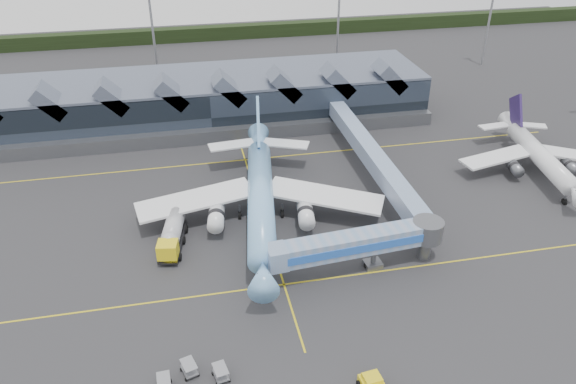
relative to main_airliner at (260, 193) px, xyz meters
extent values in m
plane|color=#252527|center=(0.25, -8.58, -4.14)|extent=(260.00, 260.00, 0.00)
cube|color=gold|center=(0.25, -16.58, -4.13)|extent=(120.00, 0.25, 0.01)
cube|color=gold|center=(0.25, 19.42, -4.13)|extent=(120.00, 0.25, 0.01)
cube|color=gold|center=(0.25, 1.42, -4.13)|extent=(0.25, 60.00, 0.01)
cube|color=black|center=(0.25, 101.42, -2.14)|extent=(260.00, 4.00, 4.00)
cube|color=black|center=(-4.75, 39.42, 0.36)|extent=(90.00, 20.00, 9.00)
cube|color=#51596C|center=(-4.75, 39.42, 5.06)|extent=(90.00, 20.00, 0.60)
cube|color=#5C5E64|center=(-4.75, 28.42, -2.84)|extent=(90.00, 2.50, 2.60)
cube|color=#51596C|center=(-33.75, 32.42, 5.16)|extent=(6.43, 6.00, 6.43)
cube|color=#51596C|center=(-22.75, 32.42, 5.16)|extent=(6.43, 6.00, 6.43)
cube|color=#51596C|center=(-11.75, 32.42, 5.16)|extent=(6.43, 6.00, 6.43)
cube|color=#51596C|center=(-0.75, 32.42, 5.16)|extent=(6.43, 6.00, 6.43)
cube|color=#51596C|center=(10.25, 32.42, 5.16)|extent=(6.43, 6.00, 6.43)
cube|color=#51596C|center=(21.25, 32.42, 5.16)|extent=(6.43, 6.00, 6.43)
cube|color=#51596C|center=(32.25, 32.42, 5.16)|extent=(6.43, 6.00, 6.43)
cylinder|color=gray|center=(-14.75, 63.42, 6.86)|extent=(0.56, 0.56, 22.00)
cylinder|color=gray|center=(30.25, 63.42, 6.86)|extent=(0.56, 0.56, 22.00)
cylinder|color=gray|center=(70.25, 61.42, 6.86)|extent=(0.56, 0.56, 22.00)
cylinder|color=#77ADF2|center=(-0.21, -1.41, 0.02)|extent=(8.39, 31.45, 3.85)
cone|color=#77ADF2|center=(-2.89, -19.50, 0.02)|extent=(4.59, 5.86, 3.85)
cube|color=black|center=(-2.99, -20.16, 0.83)|extent=(1.50, 0.55, 0.48)
cone|color=#77ADF2|center=(2.60, 17.56, 0.31)|extent=(4.86, 7.62, 3.85)
cube|color=white|center=(-9.77, 1.32, -0.66)|extent=(18.23, 8.63, 1.27)
cube|color=white|center=(9.73, -1.57, -0.66)|extent=(18.26, 12.99, 1.27)
cylinder|color=white|center=(-7.03, -2.66, -1.62)|extent=(3.15, 5.64, 2.39)
cylinder|color=white|center=(5.96, -4.58, -1.62)|extent=(3.15, 5.64, 2.39)
cube|color=#77ADF2|center=(2.34, 15.80, 4.32)|extent=(1.90, 9.82, 10.62)
cube|color=white|center=(-2.29, 16.93, 0.31)|extent=(8.29, 3.89, 0.25)
cube|color=white|center=(7.10, 15.54, 0.31)|extent=(8.61, 5.95, 0.25)
cylinder|color=#5C5E64|center=(-2.37, -15.97, -3.02)|extent=(0.28, 0.28, 2.23)
cylinder|color=#5C5E64|center=(-3.25, 0.39, -3.02)|extent=(0.28, 0.28, 2.23)
cylinder|color=#5C5E64|center=(3.23, -0.57, -3.02)|extent=(0.28, 0.28, 2.23)
cylinder|color=black|center=(-2.37, -15.97, -3.74)|extent=(0.66, 1.48, 1.43)
cylinder|color=white|center=(49.75, 3.88, -0.79)|extent=(6.39, 21.95, 3.10)
cone|color=white|center=(51.79, 17.07, -0.56)|extent=(3.83, 5.38, 3.10)
cube|color=white|center=(42.72, 5.97, -1.33)|extent=(13.39, 6.05, 1.04)
cylinder|color=#5C5E64|center=(44.72, 3.09, -2.11)|extent=(2.47, 3.98, 1.92)
cylinder|color=#5C5E64|center=(54.29, 1.61, -2.11)|extent=(2.47, 3.98, 1.92)
cube|color=#261848|center=(51.60, 15.85, 2.31)|extent=(1.53, 6.96, 7.57)
cube|color=white|center=(48.19, 16.69, -0.56)|extent=(6.09, 2.70, 0.26)
cube|color=white|center=(55.10, 15.62, -0.56)|extent=(6.30, 4.30, 0.26)
cylinder|color=#5C5E64|center=(48.18, -6.24, -3.24)|extent=(0.29, 0.29, 1.80)
cylinder|color=#5C5E64|center=(47.28, 5.21, -3.24)|extent=(0.29, 0.29, 1.80)
cylinder|color=#5C5E64|center=(52.50, 4.40, -3.24)|extent=(0.29, 0.29, 1.80)
cylinder|color=black|center=(48.18, -6.24, -3.82)|extent=(0.64, 1.21, 1.15)
cube|color=#6D8CB5|center=(9.88, -15.64, 0.37)|extent=(19.34, 4.43, 2.78)
cube|color=blue|center=(10.00, -17.12, 0.37)|extent=(19.11, 1.68, 1.15)
cube|color=#6D8CB5|center=(-0.63, -16.50, 0.37)|extent=(2.73, 3.26, 2.87)
cylinder|color=#5C5E64|center=(12.74, -15.41, -1.89)|extent=(0.67, 0.67, 4.51)
cube|color=#5C5E64|center=(12.74, -15.41, -3.71)|extent=(2.45, 2.10, 0.86)
cylinder|color=black|center=(11.79, -15.49, -3.80)|extent=(0.45, 0.89, 0.86)
cylinder|color=black|center=(13.70, -15.33, -3.80)|extent=(0.45, 0.89, 0.86)
cylinder|color=#5C5E64|center=(20.38, -14.78, 0.37)|extent=(4.22, 4.22, 2.87)
cylinder|color=#5C5E64|center=(20.38, -14.78, -1.89)|extent=(1.72, 1.72, 4.51)
cube|color=black|center=(-13.51, -5.06, -3.30)|extent=(4.46, 10.41, 0.56)
cube|color=yellow|center=(-14.20, -8.81, -2.12)|extent=(3.09, 2.91, 2.47)
cube|color=black|center=(-14.36, -9.69, -1.56)|extent=(2.46, 0.61, 1.12)
cylinder|color=silver|center=(-13.27, -3.74, -1.79)|extent=(3.70, 6.86, 2.58)
sphere|color=silver|center=(-12.69, -0.54, -1.79)|extent=(2.47, 2.47, 2.47)
sphere|color=silver|center=(-13.85, -6.93, -1.79)|extent=(2.47, 2.47, 2.47)
cylinder|color=black|center=(-15.49, -8.12, -3.58)|extent=(0.59, 1.17, 1.12)
cylinder|color=black|center=(-12.74, -8.62, -3.58)|extent=(0.59, 1.17, 1.12)
cylinder|color=black|center=(-14.79, -4.26, -3.58)|extent=(0.59, 1.17, 1.12)
cylinder|color=black|center=(-12.03, -4.76, -3.58)|extent=(0.59, 1.17, 1.12)
cylinder|color=black|center=(-14.29, -1.50, -3.58)|extent=(0.59, 1.17, 1.12)
cylinder|color=black|center=(-11.53, -2.00, -3.58)|extent=(0.59, 1.17, 1.12)
cube|color=yellow|center=(5.85, -34.75, -2.70)|extent=(1.96, 1.78, 0.70)
cylinder|color=black|center=(4.65, -34.29, -3.74)|extent=(0.39, 0.82, 0.79)
cylinder|color=black|center=(6.92, -34.03, -3.74)|extent=(0.39, 0.82, 0.79)
cube|color=#94969C|center=(-12.57, -28.88, -3.61)|extent=(1.92, 2.43, 0.15)
cube|color=#94969C|center=(-12.57, -28.88, -2.69)|extent=(1.92, 2.43, 0.08)
cylinder|color=black|center=(-12.10, -27.93, -3.97)|extent=(0.21, 0.37, 0.35)
cube|color=#94969C|center=(-9.34, -30.21, -3.61)|extent=(1.75, 2.35, 0.15)
cube|color=#94969C|center=(-9.34, -30.21, -2.69)|extent=(1.75, 2.35, 0.08)
cylinder|color=black|center=(-8.78, -29.31, -3.97)|extent=(0.18, 0.36, 0.35)
cube|color=#94969C|center=(-15.22, -30.40, -2.69)|extent=(1.45, 2.19, 0.08)
cylinder|color=black|center=(-14.54, -29.59, -3.97)|extent=(0.13, 0.35, 0.35)
camera|label=1|loc=(-10.81, -72.02, 43.29)|focal=35.00mm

